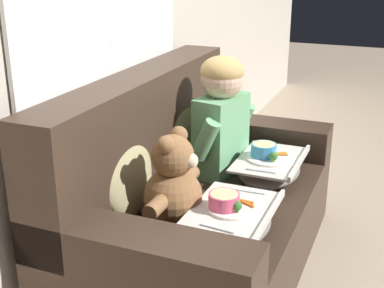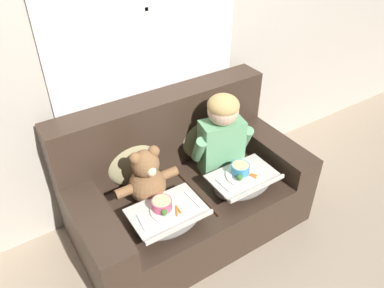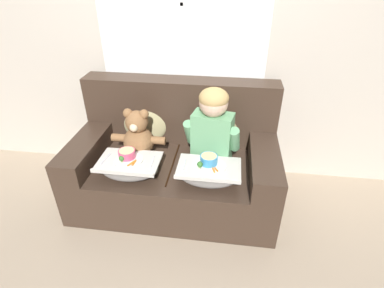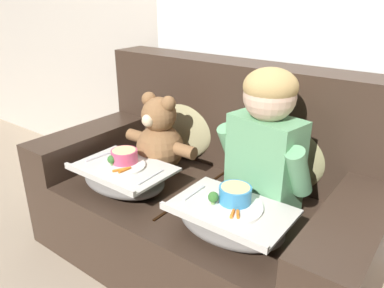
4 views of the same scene
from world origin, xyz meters
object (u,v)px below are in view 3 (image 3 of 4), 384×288
couch (176,161)px  child_figure (213,123)px  throw_pillow_behind_child (214,125)px  throw_pillow_behind_teddy (145,121)px  lap_tray_teddy (129,166)px  teddy_bear (138,137)px  lap_tray_child (209,172)px

couch → child_figure: size_ratio=2.65×
couch → throw_pillow_behind_child: couch is taller
throw_pillow_behind_teddy → lap_tray_teddy: bearing=-90.2°
throw_pillow_behind_teddy → lap_tray_teddy: size_ratio=0.90×
throw_pillow_behind_teddy → lap_tray_teddy: (-0.00, -0.49, -0.14)m
couch → throw_pillow_behind_teddy: (-0.30, 0.18, 0.27)m
throw_pillow_behind_child → child_figure: child_figure is taller
teddy_bear → lap_tray_teddy: teddy_bear is taller
couch → throw_pillow_behind_teddy: bearing=148.7°
lap_tray_child → lap_tray_teddy: bearing=-180.0°
lap_tray_child → lap_tray_teddy: size_ratio=1.00×
child_figure → throw_pillow_behind_child: bearing=89.9°
couch → throw_pillow_behind_teddy: size_ratio=3.93×
child_figure → lap_tray_teddy: child_figure is taller
child_figure → lap_tray_teddy: size_ratio=1.34×
throw_pillow_behind_child → teddy_bear: 0.65m
throw_pillow_behind_child → teddy_bear: throw_pillow_behind_child is taller
teddy_bear → lap_tray_teddy: size_ratio=0.97×
teddy_bear → lap_tray_child: size_ratio=0.97×
child_figure → lap_tray_teddy: bearing=-156.3°
lap_tray_child → teddy_bear: bearing=156.7°
child_figure → teddy_bear: size_ratio=1.38×
throw_pillow_behind_child → lap_tray_teddy: size_ratio=0.96×
throw_pillow_behind_teddy → lap_tray_teddy: 0.51m
teddy_bear → lap_tray_teddy: 0.28m
couch → throw_pillow_behind_child: 0.44m
couch → throw_pillow_behind_child: (0.30, 0.18, 0.27)m
throw_pillow_behind_teddy → child_figure: (0.60, -0.22, 0.14)m
couch → child_figure: 0.51m
throw_pillow_behind_teddy → child_figure: bearing=-20.5°
throw_pillow_behind_teddy → teddy_bear: size_ratio=0.93×
couch → lap_tray_child: size_ratio=3.55×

